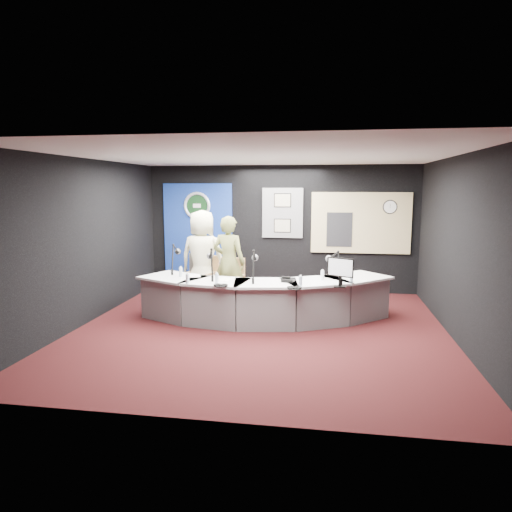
% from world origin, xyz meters
% --- Properties ---
extents(ground, '(6.00, 6.00, 0.00)m').
position_xyz_m(ground, '(0.00, 0.00, 0.00)').
color(ground, black).
rests_on(ground, ground).
extents(ceiling, '(6.00, 6.00, 0.02)m').
position_xyz_m(ceiling, '(0.00, 0.00, 2.80)').
color(ceiling, silver).
rests_on(ceiling, ground).
extents(wall_back, '(6.00, 0.02, 2.80)m').
position_xyz_m(wall_back, '(0.00, 3.00, 1.40)').
color(wall_back, black).
rests_on(wall_back, ground).
extents(wall_front, '(6.00, 0.02, 2.80)m').
position_xyz_m(wall_front, '(0.00, -3.00, 1.40)').
color(wall_front, black).
rests_on(wall_front, ground).
extents(wall_left, '(0.02, 6.00, 2.80)m').
position_xyz_m(wall_left, '(-3.00, 0.00, 1.40)').
color(wall_left, black).
rests_on(wall_left, ground).
extents(wall_right, '(0.02, 6.00, 2.80)m').
position_xyz_m(wall_right, '(3.00, 0.00, 1.40)').
color(wall_right, black).
rests_on(wall_right, ground).
extents(broadcast_desk, '(4.50, 1.90, 0.75)m').
position_xyz_m(broadcast_desk, '(-0.05, 0.55, 0.38)').
color(broadcast_desk, silver).
rests_on(broadcast_desk, ground).
extents(backdrop_panel, '(1.60, 0.05, 2.30)m').
position_xyz_m(backdrop_panel, '(-1.90, 2.97, 1.25)').
color(backdrop_panel, navy).
rests_on(backdrop_panel, wall_back).
extents(agency_seal, '(0.63, 0.07, 0.63)m').
position_xyz_m(agency_seal, '(-1.90, 2.93, 1.90)').
color(agency_seal, silver).
rests_on(agency_seal, backdrop_panel).
extents(seal_center, '(0.48, 0.01, 0.48)m').
position_xyz_m(seal_center, '(-1.90, 2.94, 1.90)').
color(seal_center, black).
rests_on(seal_center, backdrop_panel).
extents(pinboard, '(0.90, 0.04, 1.10)m').
position_xyz_m(pinboard, '(0.05, 2.97, 1.75)').
color(pinboard, slate).
rests_on(pinboard, wall_back).
extents(framed_photo_upper, '(0.34, 0.02, 0.27)m').
position_xyz_m(framed_photo_upper, '(0.05, 2.94, 2.03)').
color(framed_photo_upper, gray).
rests_on(framed_photo_upper, pinboard).
extents(framed_photo_lower, '(0.34, 0.02, 0.27)m').
position_xyz_m(framed_photo_lower, '(0.05, 2.94, 1.47)').
color(framed_photo_lower, gray).
rests_on(framed_photo_lower, pinboard).
extents(booth_window_frame, '(2.12, 0.06, 1.32)m').
position_xyz_m(booth_window_frame, '(1.75, 2.97, 1.55)').
color(booth_window_frame, tan).
rests_on(booth_window_frame, wall_back).
extents(booth_glow, '(2.00, 0.02, 1.20)m').
position_xyz_m(booth_glow, '(1.75, 2.96, 1.55)').
color(booth_glow, '#FFE3A1').
rests_on(booth_glow, booth_window_frame).
extents(equipment_rack, '(0.55, 0.02, 0.75)m').
position_xyz_m(equipment_rack, '(1.30, 2.94, 1.40)').
color(equipment_rack, black).
rests_on(equipment_rack, booth_window_frame).
extents(wall_clock, '(0.28, 0.01, 0.28)m').
position_xyz_m(wall_clock, '(2.35, 2.94, 1.90)').
color(wall_clock, white).
rests_on(wall_clock, booth_window_frame).
extents(armchair_left, '(0.74, 0.74, 1.01)m').
position_xyz_m(armchair_left, '(-1.39, 1.52, 0.50)').
color(armchair_left, tan).
rests_on(armchair_left, ground).
extents(armchair_right, '(0.63, 0.63, 0.96)m').
position_xyz_m(armchair_right, '(-0.80, 1.25, 0.48)').
color(armchair_right, tan).
rests_on(armchair_right, ground).
extents(draped_jacket, '(0.50, 0.28, 0.70)m').
position_xyz_m(draped_jacket, '(-1.50, 1.76, 0.62)').
color(draped_jacket, '#666256').
rests_on(draped_jacket, armchair_left).
extents(person_man, '(0.97, 0.69, 1.87)m').
position_xyz_m(person_man, '(-1.39, 1.52, 0.94)').
color(person_man, beige).
rests_on(person_man, ground).
extents(person_woman, '(0.73, 0.56, 1.79)m').
position_xyz_m(person_woman, '(-0.80, 1.25, 0.89)').
color(person_woman, olive).
rests_on(person_woman, ground).
extents(computer_monitor, '(0.44, 0.23, 0.32)m').
position_xyz_m(computer_monitor, '(1.26, 0.04, 1.07)').
color(computer_monitor, black).
rests_on(computer_monitor, broadcast_desk).
extents(desk_phone, '(0.24, 0.21, 0.05)m').
position_xyz_m(desk_phone, '(0.42, 0.31, 0.78)').
color(desk_phone, black).
rests_on(desk_phone, broadcast_desk).
extents(headphones_near, '(0.24, 0.24, 0.04)m').
position_xyz_m(headphones_near, '(0.56, -0.20, 0.77)').
color(headphones_near, black).
rests_on(headphones_near, broadcast_desk).
extents(headphones_far, '(0.23, 0.23, 0.04)m').
position_xyz_m(headphones_far, '(-0.61, -0.20, 0.77)').
color(headphones_far, black).
rests_on(headphones_far, broadcast_desk).
extents(paper_stack, '(0.27, 0.32, 0.00)m').
position_xyz_m(paper_stack, '(-1.26, 0.57, 0.75)').
color(paper_stack, white).
rests_on(paper_stack, broadcast_desk).
extents(notepad, '(0.24, 0.31, 0.00)m').
position_xyz_m(notepad, '(-0.67, 0.34, 0.75)').
color(notepad, white).
rests_on(notepad, broadcast_desk).
extents(boom_mic_a, '(0.21, 0.73, 0.60)m').
position_xyz_m(boom_mic_a, '(-1.75, 0.90, 1.05)').
color(boom_mic_a, black).
rests_on(boom_mic_a, broadcast_desk).
extents(boom_mic_b, '(0.31, 0.71, 0.60)m').
position_xyz_m(boom_mic_b, '(-0.93, 0.43, 1.05)').
color(boom_mic_b, black).
rests_on(boom_mic_b, broadcast_desk).
extents(boom_mic_c, '(0.19, 0.74, 0.60)m').
position_xyz_m(boom_mic_c, '(-0.16, 0.36, 1.05)').
color(boom_mic_c, black).
rests_on(boom_mic_c, broadcast_desk).
extents(boom_mic_d, '(0.33, 0.70, 0.60)m').
position_xyz_m(boom_mic_d, '(1.19, 0.47, 1.05)').
color(boom_mic_d, black).
rests_on(boom_mic_d, broadcast_desk).
extents(water_bottles, '(3.02, 0.72, 0.18)m').
position_xyz_m(water_bottles, '(-0.01, 0.24, 0.84)').
color(water_bottles, silver).
rests_on(water_bottles, broadcast_desk).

